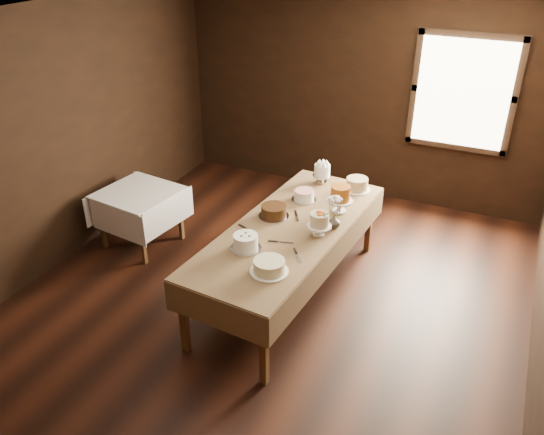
{
  "coord_description": "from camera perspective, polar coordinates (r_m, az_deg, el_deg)",
  "views": [
    {
      "loc": [
        1.97,
        -4.06,
        3.56
      ],
      "look_at": [
        0.0,
        0.2,
        0.95
      ],
      "focal_mm": 36.6,
      "sensor_mm": 36.0,
      "label": 1
    }
  ],
  "objects": [
    {
      "name": "cake_server_b",
      "position": [
        5.01,
        2.76,
        -4.18
      ],
      "size": [
        0.16,
        0.21,
        0.01
      ],
      "primitive_type": "cube",
      "rotation": [
        0.0,
        0.0,
        -0.92
      ],
      "color": "silver",
      "rests_on": "display_table"
    },
    {
      "name": "flower_bouquet",
      "position": [
        5.39,
        6.49,
        1.28
      ],
      "size": [
        0.14,
        0.14,
        0.2
      ],
      "primitive_type": null,
      "color": "white",
      "rests_on": "flower_vase"
    },
    {
      "name": "cake_server_e",
      "position": [
        5.42,
        -2.28,
        -1.37
      ],
      "size": [
        0.23,
        0.11,
        0.01
      ],
      "primitive_type": "cube",
      "rotation": [
        0.0,
        0.0,
        -0.37
      ],
      "color": "silver",
      "rests_on": "display_table"
    },
    {
      "name": "cake_swirl",
      "position": [
        5.11,
        -2.72,
        -2.58
      ],
      "size": [
        0.29,
        0.29,
        0.15
      ],
      "color": "silver",
      "rests_on": "display_table"
    },
    {
      "name": "cake_meringue",
      "position": [
        6.37,
        5.17,
        4.46
      ],
      "size": [
        0.24,
        0.24,
        0.23
      ],
      "color": "silver",
      "rests_on": "display_table"
    },
    {
      "name": "wall_left",
      "position": [
        6.41,
        -21.73,
        7.3
      ],
      "size": [
        0.02,
        6.0,
        2.8
      ],
      "primitive_type": "cube",
      "color": "black",
      "rests_on": "ground"
    },
    {
      "name": "floor",
      "position": [
        5.74,
        -0.85,
        -9.2
      ],
      "size": [
        5.0,
        6.0,
        0.01
      ],
      "primitive_type": "cube",
      "color": "black",
      "rests_on": "ground"
    },
    {
      "name": "ceiling",
      "position": [
        4.57,
        -1.11,
        19.53
      ],
      "size": [
        5.0,
        6.0,
        0.01
      ],
      "primitive_type": "cube",
      "color": "beige",
      "rests_on": "wall_back"
    },
    {
      "name": "wall_back",
      "position": [
        7.64,
        9.05,
        12.3
      ],
      "size": [
        5.0,
        0.02,
        2.8
      ],
      "primitive_type": "cube",
      "color": "black",
      "rests_on": "ground"
    },
    {
      "name": "flower_vase",
      "position": [
        5.48,
        6.38,
        -0.44
      ],
      "size": [
        0.14,
        0.14,
        0.13
      ],
      "primitive_type": "imported",
      "rotation": [
        0.0,
        0.0,
        3.26
      ],
      "color": "#2D2823",
      "rests_on": "display_table"
    },
    {
      "name": "cake_server_d",
      "position": [
        5.59,
        5.86,
        -0.47
      ],
      "size": [
        0.23,
        0.11,
        0.01
      ],
      "primitive_type": "cube",
      "rotation": [
        0.0,
        0.0,
        0.37
      ],
      "color": "silver",
      "rests_on": "display_table"
    },
    {
      "name": "side_table",
      "position": [
        6.66,
        -13.55,
        2.0
      ],
      "size": [
        0.93,
        0.93,
        0.7
      ],
      "rotation": [
        0.0,
        0.0,
        -0.13
      ],
      "color": "#4B2C14",
      "rests_on": "ground"
    },
    {
      "name": "window",
      "position": [
        7.3,
        19.04,
        11.95
      ],
      "size": [
        1.1,
        0.05,
        1.3
      ],
      "primitive_type": "cube",
      "color": "#FFEABF",
      "rests_on": "wall_back"
    },
    {
      "name": "cake_flowers",
      "position": [
        5.32,
        4.88,
        -0.8
      ],
      "size": [
        0.24,
        0.24,
        0.24
      ],
      "color": "white",
      "rests_on": "display_table"
    },
    {
      "name": "cake_cream",
      "position": [
        4.79,
        -0.3,
        -5.07
      ],
      "size": [
        0.38,
        0.38,
        0.12
      ],
      "color": "white",
      "rests_on": "display_table"
    },
    {
      "name": "cake_lattice",
      "position": [
        5.99,
        3.32,
        2.25
      ],
      "size": [
        0.27,
        0.27,
        0.1
      ],
      "color": "silver",
      "rests_on": "display_table"
    },
    {
      "name": "display_table",
      "position": [
        5.51,
        1.78,
        -1.55
      ],
      "size": [
        1.23,
        2.69,
        0.81
      ],
      "rotation": [
        0.0,
        0.0,
        -0.08
      ],
      "color": "#4B2C14",
      "rests_on": "ground"
    },
    {
      "name": "cake_speckled",
      "position": [
        6.26,
        8.73,
        3.37
      ],
      "size": [
        0.34,
        0.34,
        0.14
      ],
      "color": "white",
      "rests_on": "display_table"
    },
    {
      "name": "cake_server_c",
      "position": [
        5.73,
        2.48,
        0.45
      ],
      "size": [
        0.14,
        0.22,
        0.01
      ],
      "primitive_type": "cube",
      "rotation": [
        0.0,
        0.0,
        2.08
      ],
      "color": "silver",
      "rests_on": "display_table"
    },
    {
      "name": "cake_caramel",
      "position": [
        5.74,
        7.0,
        1.74
      ],
      "size": [
        0.28,
        0.28,
        0.31
      ],
      "color": "white",
      "rests_on": "display_table"
    },
    {
      "name": "cake_server_a",
      "position": [
        5.23,
        1.39,
        -2.59
      ],
      "size": [
        0.24,
        0.09,
        0.01
      ],
      "primitive_type": "cube",
      "rotation": [
        0.0,
        0.0,
        0.27
      ],
      "color": "silver",
      "rests_on": "display_table"
    },
    {
      "name": "cake_chocolate",
      "position": [
        5.64,
        0.18,
        0.62
      ],
      "size": [
        0.32,
        0.32,
        0.12
      ],
      "color": "silver",
      "rests_on": "display_table"
    }
  ]
}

